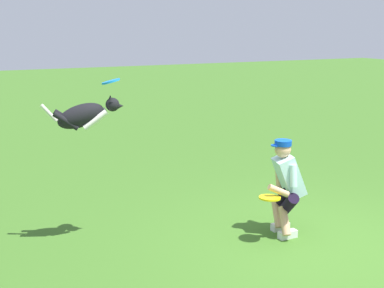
{
  "coord_description": "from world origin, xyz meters",
  "views": [
    {
      "loc": [
        4.17,
        4.65,
        2.73
      ],
      "look_at": [
        1.33,
        -1.05,
        1.28
      ],
      "focal_mm": 48.42,
      "sensor_mm": 36.0,
      "label": 1
    }
  ],
  "objects_px": {
    "dog": "(85,115)",
    "frisbee_held": "(270,198)",
    "person": "(286,184)",
    "frisbee_flying": "(111,81)"
  },
  "relations": [
    {
      "from": "person",
      "to": "frisbee_held",
      "type": "relative_size",
      "value": 4.67
    },
    {
      "from": "frisbee_flying",
      "to": "frisbee_held",
      "type": "bearing_deg",
      "value": 151.94
    },
    {
      "from": "dog",
      "to": "frisbee_flying",
      "type": "distance_m",
      "value": 0.52
    },
    {
      "from": "dog",
      "to": "frisbee_held",
      "type": "relative_size",
      "value": 3.53
    },
    {
      "from": "person",
      "to": "dog",
      "type": "height_order",
      "value": "dog"
    },
    {
      "from": "person",
      "to": "dog",
      "type": "bearing_deg",
      "value": -3.49
    },
    {
      "from": "dog",
      "to": "frisbee_held",
      "type": "xyz_separation_m",
      "value": [
        -2.06,
        1.0,
        -1.06
      ]
    },
    {
      "from": "frisbee_flying",
      "to": "frisbee_held",
      "type": "height_order",
      "value": "frisbee_flying"
    },
    {
      "from": "frisbee_held",
      "to": "person",
      "type": "bearing_deg",
      "value": -157.66
    },
    {
      "from": "person",
      "to": "frisbee_held",
      "type": "xyz_separation_m",
      "value": [
        0.36,
        0.15,
        -0.09
      ]
    }
  ]
}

